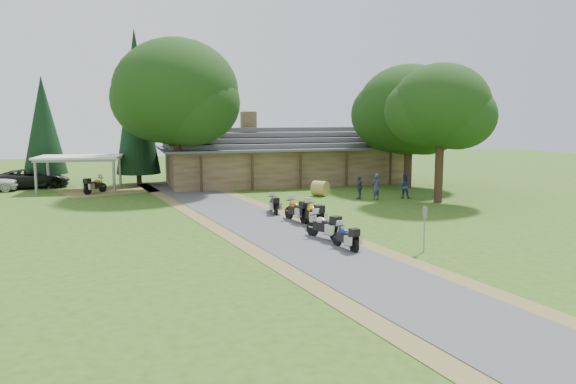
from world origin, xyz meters
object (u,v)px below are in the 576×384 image
object	(u,v)px
car_dark_suv	(32,174)
carport	(80,173)
motorcycle_row_d	(296,209)
motorcycle_row_c	(313,213)
lodge	(285,155)
motorcycle_carport_a	(95,184)
motorcycle_row_a	(346,236)
hay_bale	(320,188)
motorcycle_row_b	(324,225)
motorcycle_row_e	(274,204)

from	to	relation	value
car_dark_suv	carport	bearing A→B (deg)	-132.82
motorcycle_row_d	motorcycle_row_c	bearing A→B (deg)	177.73
car_dark_suv	motorcycle_row_c	size ratio (longest dim) A/B	2.87
lodge	motorcycle_carport_a	xyz separation A→B (m)	(-15.79, -2.73, -1.76)
carport	car_dark_suv	size ratio (longest dim) A/B	1.02
lodge	motorcycle_row_a	distance (m)	25.31
car_dark_suv	motorcycle_carport_a	size ratio (longest dim) A/B	3.04
lodge	hay_bale	xyz separation A→B (m)	(0.06, -8.93, -1.89)
motorcycle_row_b	hay_bale	bearing A→B (deg)	-43.15
carport	motorcycle_row_a	size ratio (longest dim) A/B	3.60
motorcycle_row_b	hay_bale	distance (m)	14.47
motorcycle_row_d	car_dark_suv	bearing A→B (deg)	24.90
lodge	car_dark_suv	xyz separation A→B (m)	(-20.77, 2.19, -1.27)
motorcycle_carport_a	motorcycle_row_c	bearing A→B (deg)	-104.71
motorcycle_row_a	motorcycle_row_d	distance (m)	6.93
motorcycle_row_e	motorcycle_carport_a	size ratio (longest dim) A/B	0.87
lodge	motorcycle_row_d	xyz separation A→B (m)	(-4.64, -17.90, -1.76)
lodge	motorcycle_row_a	xyz separation A→B (m)	(-4.58, -24.82, -1.85)
motorcycle_row_c	motorcycle_row_d	distance (m)	1.79
motorcycle_row_d	motorcycle_row_e	xyz separation A→B (m)	(-0.54, 2.82, -0.09)
motorcycle_row_c	motorcycle_row_d	world-z (taller)	motorcycle_row_c
motorcycle_row_b	motorcycle_row_e	world-z (taller)	motorcycle_row_b
car_dark_suv	motorcycle_row_e	world-z (taller)	car_dark_suv
carport	motorcycle_row_e	distance (m)	18.77
hay_bale	carport	bearing A→B (deg)	153.61
motorcycle_row_a	hay_bale	xyz separation A→B (m)	(4.64, 15.89, -0.04)
motorcycle_row_d	motorcycle_carport_a	world-z (taller)	motorcycle_row_d
car_dark_suv	motorcycle_carport_a	xyz separation A→B (m)	(4.98, -4.91, -0.49)
car_dark_suv	motorcycle_row_e	size ratio (longest dim) A/B	3.51
car_dark_suv	motorcycle_carport_a	world-z (taller)	car_dark_suv
hay_bale	lodge	bearing A→B (deg)	90.38
motorcycle_row_b	motorcycle_row_d	size ratio (longest dim) A/B	0.99
carport	motorcycle_row_b	bearing A→B (deg)	-53.50
motorcycle_row_e	car_dark_suv	bearing A→B (deg)	45.87
carport	motorcycle_carport_a	xyz separation A→B (m)	(1.18, -2.24, -0.67)
motorcycle_row_c	motorcycle_row_d	xyz separation A→B (m)	(-0.36, 1.75, -0.04)
motorcycle_row_a	motorcycle_row_c	size ratio (longest dim) A/B	0.81
carport	car_dark_suv	xyz separation A→B (m)	(-3.81, 2.68, -0.18)
motorcycle_row_b	motorcycle_row_e	xyz separation A→B (m)	(-0.42, 7.51, -0.09)
motorcycle_row_c	motorcycle_row_a	bearing A→B (deg)	173.29
motorcycle_row_c	hay_bale	distance (m)	11.56
carport	motorcycle_row_a	xyz separation A→B (m)	(12.38, -24.33, -0.76)
lodge	hay_bale	world-z (taller)	lodge
motorcycle_row_b	lodge	bearing A→B (deg)	-35.60
lodge	motorcycle_row_d	distance (m)	18.57
car_dark_suv	motorcycle_row_c	bearing A→B (deg)	-150.63
carport	hay_bale	bearing A→B (deg)	-18.80
motorcycle_row_b	motorcycle_row_a	bearing A→B (deg)	160.94
car_dark_suv	motorcycle_carport_a	bearing A→B (deg)	-142.30
motorcycle_row_a	motorcycle_row_e	size ratio (longest dim) A/B	0.99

